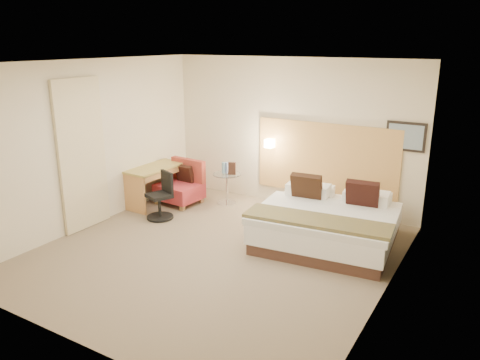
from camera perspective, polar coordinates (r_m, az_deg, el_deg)
The scene contains 20 objects.
floor at distance 6.92m, azimuth -2.96°, elevation -8.89°, with size 4.80×5.00×0.02m, color #766550.
ceiling at distance 6.25m, azimuth -3.34°, elevation 14.23°, with size 4.80×5.00×0.02m, color white.
wall_back at distance 8.60m, azimuth 6.20°, elevation 5.70°, with size 4.80×0.02×2.70m, color beige.
wall_front at distance 4.68m, azimuth -20.47°, elevation -4.75°, with size 4.80×0.02×2.70m, color beige.
wall_left at distance 8.01m, azimuth -17.69°, elevation 4.19°, with size 0.02×5.00×2.70m, color beige.
wall_right at distance 5.54m, azimuth 18.11°, elevation -1.23°, with size 0.02×5.00×2.70m, color beige.
headboard_panel at distance 8.39m, azimuth 10.35°, elevation 2.45°, with size 2.60×0.04×1.30m, color tan.
art_frame at distance 7.94m, azimuth 19.55°, elevation 5.02°, with size 0.62×0.03×0.47m, color black.
art_canvas at distance 7.92m, azimuth 19.53°, elevation 5.00°, with size 0.54×0.01×0.39m, color #758DA2.
lamp_arm at distance 8.71m, azimuth 3.81°, elevation 4.56°, with size 0.02×0.02×0.12m, color white.
lamp_shade at distance 8.66m, azimuth 3.63°, elevation 4.48°, with size 0.15×0.15×0.15m, color #FEECC6.
curtain at distance 7.84m, azimuth -18.70°, elevation 2.87°, with size 0.06×0.90×2.42m, color beige.
bottle_a at distance 8.72m, azimuth -2.03°, elevation 1.50°, with size 0.06×0.06×0.21m, color #79A7BC.
bottle_b at distance 8.72m, azimuth -1.65°, elevation 1.50°, with size 0.06×0.06×0.21m, color #8097C6.
menu_folder at distance 8.63m, azimuth -0.98°, elevation 1.42°, with size 0.14×0.05×0.23m, color #3C2218.
bed at distance 7.26m, azimuth 10.68°, elevation -5.10°, with size 2.17×2.12×0.97m.
lounge_chair at distance 8.92m, azimuth -7.17°, elevation -0.74°, with size 0.81×0.73×0.81m.
side_table at distance 8.78m, azimuth -1.59°, elevation -0.87°, with size 0.68×0.68×0.59m.
desk at distance 8.82m, azimuth -10.21°, elevation 0.63°, with size 0.58×1.19×0.73m.
desk_chair at distance 8.18m, azimuth -9.55°, elevation -2.38°, with size 0.60×0.60×0.81m.
Camera 1 is at (3.48, -5.19, 2.98)m, focal length 35.00 mm.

